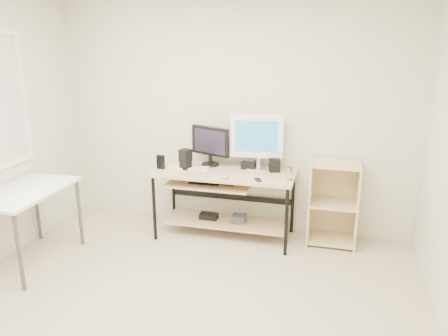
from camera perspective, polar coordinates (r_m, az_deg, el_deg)
room at (r=3.09m, az=-10.00°, el=1.30°), size 4.01×4.01×2.62m
desk at (r=4.75m, az=-0.19°, el=-2.84°), size 1.50×0.65×0.75m
side_table at (r=4.54m, az=-24.57°, el=-3.55°), size 0.60×1.00×0.75m
shelf_unit at (r=4.78m, az=14.10°, el=-4.31°), size 0.50×0.40×0.90m
black_monitor at (r=4.83m, az=-1.82°, el=3.23°), size 0.46×0.22×0.44m
white_imac at (r=4.69m, az=4.30°, el=4.00°), size 0.57×0.18×0.60m
keyboard at (r=4.79m, az=-4.73°, el=0.06°), size 0.46×0.16×0.02m
mouse at (r=4.44m, az=0.02°, el=-1.08°), size 0.11×0.13×0.04m
center_speaker at (r=4.74m, az=3.21°, el=0.30°), size 0.16×0.09×0.08m
speaker_left at (r=4.75m, az=-5.05°, el=1.22°), size 0.14×0.14×0.22m
speaker_right at (r=4.68m, az=6.61°, el=0.38°), size 0.14×0.14×0.14m
audio_controller at (r=4.80m, az=-8.27°, el=0.81°), size 0.08×0.06×0.15m
volume_puck at (r=4.75m, az=-5.11°, el=-0.04°), size 0.07×0.07×0.03m
smartphone at (r=4.39m, az=4.46°, el=-1.55°), size 0.10×0.12×0.01m
coaster at (r=4.44m, az=8.49°, el=-1.50°), size 0.11×0.11×0.01m
drinking_glass at (r=4.42m, az=8.53°, el=-0.71°), size 0.08×0.08×0.12m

